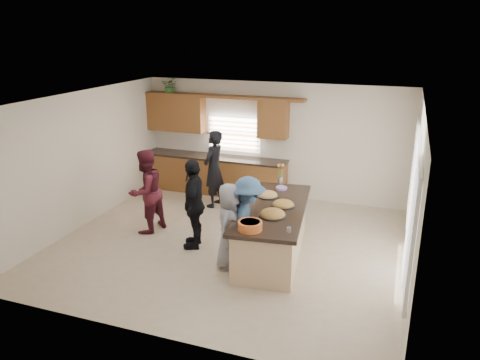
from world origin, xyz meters
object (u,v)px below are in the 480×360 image
at_px(woman_left_mid, 146,191).
at_px(woman_right_back, 248,222).
at_px(island, 272,232).
at_px(salad_bowl, 250,225).
at_px(woman_right_front, 230,226).
at_px(woman_left_front, 194,204).
at_px(woman_left_back, 214,169).

height_order(woman_left_mid, woman_right_back, woman_left_mid).
xyz_separation_m(island, salad_bowl, (-0.06, -1.09, 0.58)).
distance_m(woman_left_mid, woman_right_front, 2.27).
height_order(island, woman_left_front, woman_left_front).
bearing_deg(woman_left_back, salad_bowl, 39.33).
relative_size(island, woman_left_mid, 1.64).
distance_m(woman_left_back, woman_right_front, 2.95).
bearing_deg(woman_left_front, woman_right_back, 56.51).
relative_size(salad_bowl, woman_left_mid, 0.23).
bearing_deg(woman_right_back, island, -46.22).
distance_m(woman_left_front, woman_right_front, 1.04).
bearing_deg(woman_left_mid, woman_right_back, 88.85).
relative_size(woman_left_back, woman_right_front, 1.19).
relative_size(salad_bowl, woman_left_front, 0.22).
distance_m(island, woman_right_back, 0.70).
xyz_separation_m(woman_left_mid, woman_left_front, (1.21, -0.31, 0.00)).
relative_size(island, woman_right_back, 1.73).
bearing_deg(woman_left_front, island, 79.83).
relative_size(woman_left_back, woman_right_back, 1.11).
height_order(woman_left_back, woman_right_front, woman_left_back).
bearing_deg(island, woman_right_front, -139.26).
bearing_deg(woman_left_mid, woman_left_back, 172.80).
relative_size(woman_left_mid, woman_left_front, 1.00).
height_order(island, woman_right_back, woman_right_back).
xyz_separation_m(woman_left_front, woman_right_back, (1.19, -0.39, -0.05)).
xyz_separation_m(woman_left_back, woman_left_front, (0.48, -2.10, -0.04)).
height_order(island, woman_left_back, woman_left_back).
bearing_deg(woman_left_front, woman_left_mid, -119.91).
distance_m(woman_left_mid, woman_right_back, 2.51).
bearing_deg(woman_right_back, woman_left_front, 55.09).
xyz_separation_m(island, woman_right_front, (-0.58, -0.64, 0.31)).
distance_m(woman_right_back, woman_right_front, 0.31).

